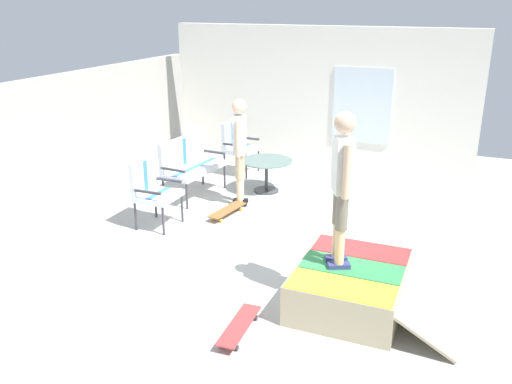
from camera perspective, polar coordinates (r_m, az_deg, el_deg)
ground_plane at (r=7.54m, az=1.26°, el=-5.99°), size 12.00×12.00×0.10m
back_wall_cinderblock at (r=9.34m, az=-22.18°, el=4.66°), size 9.00×0.20×2.06m
house_facade at (r=10.71m, az=6.58°, el=9.68°), size 0.23×6.00×2.76m
skate_ramp at (r=6.14m, az=10.24°, el=-9.73°), size 1.43×1.76×0.47m
patio_bench at (r=9.30m, az=-7.09°, el=3.28°), size 1.29×0.66×1.02m
patio_chair_near_house at (r=10.47m, az=-2.09°, el=5.27°), size 0.64×0.58×1.02m
patio_chair_by_wall at (r=8.11m, az=-11.02°, el=0.58°), size 0.63×0.56×1.02m
patio_table at (r=9.47m, az=1.11°, el=2.40°), size 0.90×0.90×0.57m
person_watching at (r=8.70m, az=-1.74°, el=5.11°), size 0.46×0.31×1.75m
person_skater at (r=5.69m, az=9.07°, el=1.41°), size 0.44×0.34×1.70m
skateboard_by_bench at (r=8.51m, az=-3.07°, el=-1.95°), size 0.82×0.31×0.10m
skateboard_spare at (r=5.66m, az=-1.79°, el=-13.95°), size 0.81×0.25×0.10m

